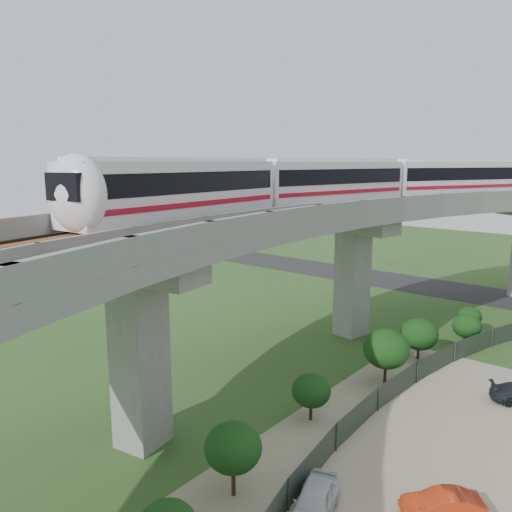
# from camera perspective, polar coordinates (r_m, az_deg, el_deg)

# --- Properties ---
(ground) EXTENTS (160.00, 160.00, 0.00)m
(ground) POSITION_cam_1_polar(r_m,az_deg,el_deg) (34.28, 0.58, -13.05)
(ground) COLOR #305220
(ground) RESTS_ON ground
(dirt_lot) EXTENTS (18.00, 26.00, 0.04)m
(dirt_lot) POSITION_cam_1_polar(r_m,az_deg,el_deg) (26.89, 23.05, -21.10)
(dirt_lot) COLOR gray
(dirt_lot) RESTS_ON ground
(asphalt_road) EXTENTS (60.00, 8.00, 0.03)m
(asphalt_road) POSITION_cam_1_polar(r_m,az_deg,el_deg) (59.45, 19.21, -3.30)
(asphalt_road) COLOR #232326
(asphalt_road) RESTS_ON ground
(viaduct) EXTENTS (19.58, 73.98, 11.40)m
(viaduct) POSITION_cam_1_polar(r_m,az_deg,el_deg) (29.48, 6.41, 1.34)
(viaduct) COLOR #99968E
(viaduct) RESTS_ON ground
(metro_train) EXTENTS (21.10, 58.79, 3.64)m
(metro_train) POSITION_cam_1_polar(r_m,az_deg,el_deg) (44.52, 17.41, 8.30)
(metro_train) COLOR white
(metro_train) RESTS_ON ground
(fence) EXTENTS (3.87, 38.73, 1.50)m
(fence) POSITION_cam_1_polar(r_m,az_deg,el_deg) (29.39, 16.11, -16.14)
(fence) COLOR #2D382D
(fence) RESTS_ON ground
(tree_1) EXTENTS (1.85, 1.85, 2.43)m
(tree_1) POSITION_cam_1_polar(r_m,az_deg,el_deg) (43.61, 23.23, -6.39)
(tree_1) COLOR #382314
(tree_1) RESTS_ON ground
(tree_2) EXTENTS (2.12, 2.12, 2.52)m
(tree_2) POSITION_cam_1_polar(r_m,az_deg,el_deg) (41.22, 22.96, -7.39)
(tree_2) COLOR #382314
(tree_2) RESTS_ON ground
(tree_3) EXTENTS (2.64, 2.64, 3.00)m
(tree_3) POSITION_cam_1_polar(r_m,az_deg,el_deg) (37.36, 18.15, -8.48)
(tree_3) COLOR #382314
(tree_3) RESTS_ON ground
(tree_4) EXTENTS (2.89, 2.89, 3.56)m
(tree_4) POSITION_cam_1_polar(r_m,az_deg,el_deg) (32.66, 14.66, -10.24)
(tree_4) COLOR #382314
(tree_4) RESTS_ON ground
(tree_5) EXTENTS (2.12, 2.12, 2.65)m
(tree_5) POSITION_cam_1_polar(r_m,az_deg,el_deg) (27.88, 6.33, -15.04)
(tree_5) COLOR #382314
(tree_5) RESTS_ON ground
(tree_6) EXTENTS (2.42, 2.42, 3.25)m
(tree_6) POSITION_cam_1_polar(r_m,az_deg,el_deg) (22.06, -2.63, -21.04)
(tree_6) COLOR #382314
(tree_6) RESTS_ON ground
(car_white) EXTENTS (2.58, 3.98, 1.26)m
(car_white) POSITION_cam_1_polar(r_m,az_deg,el_deg) (21.99, 6.71, -26.12)
(car_white) COLOR silver
(car_white) RESTS_ON dirt_lot
(car_red) EXTENTS (3.15, 2.92, 1.05)m
(car_red) POSITION_cam_1_polar(r_m,az_deg,el_deg) (23.09, 20.52, -25.08)
(car_red) COLOR #B62C10
(car_red) RESTS_ON dirt_lot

